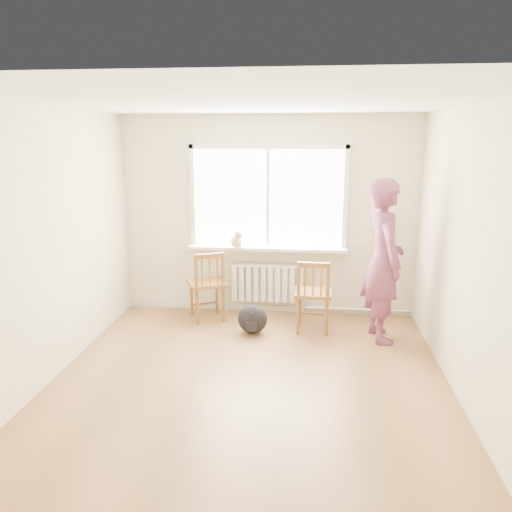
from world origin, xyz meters
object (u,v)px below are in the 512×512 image
(chair_left, at_px, (208,286))
(chair_right, at_px, (313,296))
(backpack, at_px, (252,319))
(person, at_px, (383,261))
(cat, at_px, (237,239))

(chair_left, bearing_deg, chair_right, 145.02)
(chair_right, distance_m, backpack, 0.81)
(chair_right, xyz_separation_m, person, (0.82, -0.13, 0.50))
(chair_left, bearing_deg, backpack, 123.95)
(chair_right, bearing_deg, backpack, 12.68)
(chair_left, distance_m, person, 2.29)
(person, xyz_separation_m, backpack, (-1.56, -0.02, -0.79))
(chair_left, bearing_deg, cat, -166.95)
(chair_left, height_order, chair_right, chair_left)
(chair_right, height_order, backpack, chair_right)
(person, height_order, backpack, person)
(person, xyz_separation_m, cat, (-1.85, 0.65, 0.08))
(chair_left, xyz_separation_m, person, (2.20, -0.37, 0.50))
(chair_left, xyz_separation_m, cat, (0.36, 0.28, 0.58))
(cat, bearing_deg, chair_left, -161.27)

